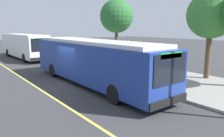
{
  "coord_description": "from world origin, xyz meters",
  "views": [
    {
      "loc": [
        13.04,
        -6.46,
        3.72
      ],
      "look_at": [
        2.71,
        1.47,
        1.26
      ],
      "focal_mm": 34.59,
      "sensor_mm": 36.0,
      "label": 1
    }
  ],
  "objects": [
    {
      "name": "transit_bus_main",
      "position": [
        1.15,
        1.01,
        1.62
      ],
      "size": [
        12.57,
        2.65,
        2.95
      ],
      "color": "navy",
      "rests_on": "ground_plane"
    },
    {
      "name": "route_sign_post",
      "position": [
        1.75,
        3.47,
        1.96
      ],
      "size": [
        0.44,
        0.08,
        2.8
      ],
      "color": "#333338",
      "rests_on": "sidewalk_curb"
    },
    {
      "name": "street_tree_upstreet",
      "position": [
        -5.33,
        8.23,
        4.91
      ],
      "size": [
        3.53,
        3.53,
        6.56
      ],
      "color": "brown",
      "rests_on": "sidewalk_curb"
    },
    {
      "name": "transit_bus_second",
      "position": [
        -14.56,
        1.18,
        1.62
      ],
      "size": [
        10.93,
        2.99,
        2.95
      ],
      "color": "white",
      "rests_on": "ground_plane"
    },
    {
      "name": "street_tree_near_shelter",
      "position": [
        5.11,
        8.2,
        4.59
      ],
      "size": [
        3.29,
        3.29,
        6.11
      ],
      "color": "brown",
      "rests_on": "sidewalk_curb"
    },
    {
      "name": "waiting_bench",
      "position": [
        -1.12,
        6.04,
        0.63
      ],
      "size": [
        1.6,
        0.48,
        0.95
      ],
      "color": "brown",
      "rests_on": "sidewalk_curb"
    },
    {
      "name": "bus_shelter",
      "position": [
        -1.28,
        6.08,
        1.92
      ],
      "size": [
        2.9,
        1.6,
        2.48
      ],
      "color": "#333338",
      "rests_on": "sidewalk_curb"
    },
    {
      "name": "ground_plane",
      "position": [
        0.0,
        0.0,
        0.0
      ],
      "size": [
        120.0,
        120.0,
        0.0
      ],
      "primitive_type": "plane",
      "color": "#38383A"
    },
    {
      "name": "lane_stripe_center",
      "position": [
        0.0,
        -2.2,
        0.0
      ],
      "size": [
        36.0,
        0.14,
        0.01
      ],
      "primitive_type": "cube",
      "color": "#E0D64C",
      "rests_on": "ground_plane"
    },
    {
      "name": "sidewalk_curb",
      "position": [
        0.0,
        6.0,
        0.07
      ],
      "size": [
        44.0,
        6.4,
        0.15
      ],
      "primitive_type": "cube",
      "color": "gray",
      "rests_on": "ground_plane"
    }
  ]
}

